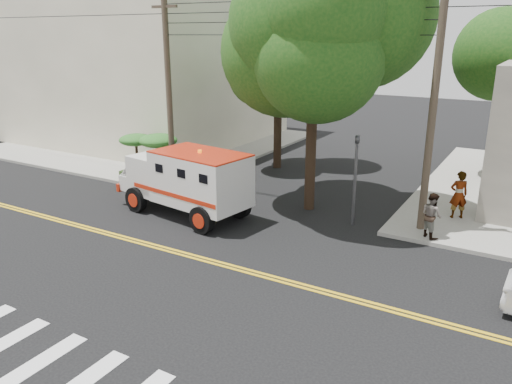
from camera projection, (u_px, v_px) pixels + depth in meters
The scene contains 13 objects.
ground at pixel (189, 256), 17.05m from camera, with size 100.00×100.00×0.00m, color black.
sidewalk_nw at pixel (154, 142), 34.64m from camera, with size 17.00×17.00×0.15m, color gray.
building_left at pixel (142, 65), 35.30m from camera, with size 16.00×14.00×10.00m, color beige.
utility_pole_left at pixel (169, 95), 23.32m from camera, with size 0.28×0.28×9.00m, color #382D23.
utility_pole_right at pixel (432, 114), 17.74m from camera, with size 0.28×0.28×9.00m, color #382D23.
tree_main at pixel (322, 35), 19.04m from camera, with size 6.08×5.70×9.85m.
tree_left at pixel (282, 64), 26.30m from camera, with size 4.48×4.20×7.70m.
traffic_signal at pixel (356, 171), 19.14m from camera, with size 0.15×0.18×3.60m.
accessibility_sign at pixel (165, 158), 24.70m from camera, with size 0.45×0.10×2.02m.
palm_planter at pixel (152, 148), 25.58m from camera, with size 3.52×2.63×2.36m.
armored_truck at pixel (187, 178), 20.42m from camera, with size 6.38×3.19×2.79m.
pedestrian_a at pixel (459, 195), 19.87m from camera, with size 0.71×0.47×1.95m, color gray.
pedestrian_b at pixel (432, 215), 18.00m from camera, with size 0.82×0.64×1.68m, color gray.
Camera 1 is at (9.86, -12.29, 7.23)m, focal length 35.00 mm.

